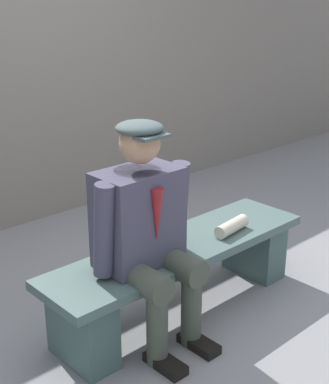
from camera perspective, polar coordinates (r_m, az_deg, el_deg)
ground_plane at (r=3.34m, az=1.59°, el=-12.14°), size 30.00×30.00×0.00m
bench at (r=3.20m, az=1.64°, el=-7.92°), size 1.72×0.45×0.43m
seated_man at (r=2.81m, az=-1.96°, el=-3.65°), size 0.61×0.59×1.20m
rolled_magazine at (r=3.29m, az=7.03°, el=-3.59°), size 0.27×0.11×0.08m
stadium_wall at (r=4.47m, az=-15.83°, el=8.52°), size 12.00×0.24×1.88m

